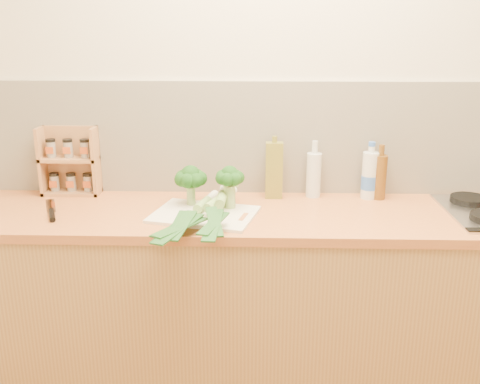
% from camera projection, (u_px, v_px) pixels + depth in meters
% --- Properties ---
extents(room_shell, '(3.50, 3.50, 3.50)m').
position_uv_depth(room_shell, '(279.00, 138.00, 2.56)').
color(room_shell, beige).
rests_on(room_shell, ground).
extents(counter, '(3.20, 0.62, 0.90)m').
position_uv_depth(counter, '(278.00, 302.00, 2.49)').
color(counter, '#AF8649').
rests_on(counter, ground).
extents(chopping_board, '(0.49, 0.41, 0.01)m').
position_uv_depth(chopping_board, '(204.00, 214.00, 2.30)').
color(chopping_board, white).
rests_on(chopping_board, counter).
extents(broccoli_left, '(0.14, 0.15, 0.18)m').
position_uv_depth(broccoli_left, '(191.00, 178.00, 2.38)').
color(broccoli_left, '#88A963').
rests_on(broccoli_left, chopping_board).
extents(broccoli_right, '(0.13, 0.13, 0.19)m').
position_uv_depth(broccoli_right, '(230.00, 179.00, 2.34)').
color(broccoli_right, '#88A963').
rests_on(broccoli_right, chopping_board).
extents(leek_front, '(0.22, 0.62, 0.04)m').
position_uv_depth(leek_front, '(195.00, 211.00, 2.26)').
color(leek_front, white).
rests_on(leek_front, chopping_board).
extents(leek_mid, '(0.29, 0.68, 0.04)m').
position_uv_depth(leek_mid, '(208.00, 208.00, 2.25)').
color(leek_mid, white).
rests_on(leek_mid, chopping_board).
extents(leek_back, '(0.11, 0.66, 0.04)m').
position_uv_depth(leek_back, '(219.00, 205.00, 2.22)').
color(leek_back, white).
rests_on(leek_back, chopping_board).
extents(chefs_knife, '(0.16, 0.32, 0.02)m').
position_uv_depth(chefs_knife, '(52.00, 213.00, 2.32)').
color(chefs_knife, silver).
rests_on(chefs_knife, counter).
extents(spice_rack, '(0.27, 0.11, 0.33)m').
position_uv_depth(spice_rack, '(71.00, 165.00, 2.58)').
color(spice_rack, '#B07C4B').
rests_on(spice_rack, counter).
extents(oil_tin, '(0.08, 0.05, 0.30)m').
position_uv_depth(oil_tin, '(274.00, 170.00, 2.51)').
color(oil_tin, olive).
rests_on(oil_tin, counter).
extents(glass_bottle, '(0.07, 0.07, 0.27)m').
position_uv_depth(glass_bottle, '(314.00, 174.00, 2.54)').
color(glass_bottle, silver).
rests_on(glass_bottle, counter).
extents(amber_bottle, '(0.06, 0.06, 0.26)m').
position_uv_depth(amber_bottle, '(380.00, 176.00, 2.51)').
color(amber_bottle, brown).
rests_on(amber_bottle, counter).
extents(water_bottle, '(0.08, 0.08, 0.25)m').
position_uv_depth(water_bottle, '(370.00, 177.00, 2.52)').
color(water_bottle, silver).
rests_on(water_bottle, counter).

